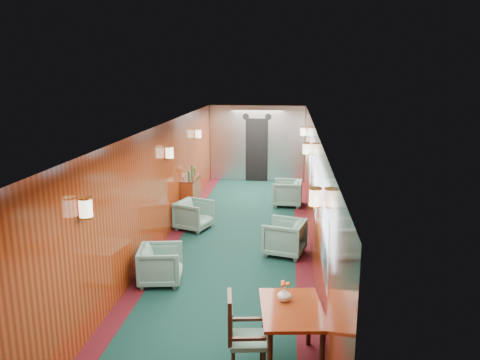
{
  "coord_description": "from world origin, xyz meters",
  "views": [
    {
      "loc": [
        1.06,
        -8.72,
        3.41
      ],
      "look_at": [
        0.0,
        0.97,
        1.15
      ],
      "focal_mm": 35.0,
      "sensor_mm": 36.0,
      "label": 1
    }
  ],
  "objects_px": {
    "credenza": "(191,195)",
    "armchair_left_near": "(161,265)",
    "dining_table": "(292,317)",
    "side_chair": "(240,331)",
    "armchair_left_far": "(194,215)",
    "armchair_right_near": "(284,237)",
    "armchair_right_far": "(287,193)"
  },
  "relations": [
    {
      "from": "armchair_right_near",
      "to": "armchair_left_near",
      "type": "bearing_deg",
      "value": -38.88
    },
    {
      "from": "dining_table",
      "to": "armchair_right_near",
      "type": "xyz_separation_m",
      "value": [
        -0.14,
        3.51,
        -0.3
      ]
    },
    {
      "from": "side_chair",
      "to": "armchair_left_far",
      "type": "height_order",
      "value": "side_chair"
    },
    {
      "from": "armchair_left_near",
      "to": "armchair_right_far",
      "type": "xyz_separation_m",
      "value": [
        2.02,
        4.84,
        0.02
      ]
    },
    {
      "from": "dining_table",
      "to": "credenza",
      "type": "xyz_separation_m",
      "value": [
        -2.46,
        5.95,
        -0.17
      ]
    },
    {
      "from": "armchair_left_near",
      "to": "credenza",
      "type": "bearing_deg",
      "value": -4.09
    },
    {
      "from": "armchair_left_far",
      "to": "armchair_right_near",
      "type": "xyz_separation_m",
      "value": [
        2.01,
        -1.25,
        0.01
      ]
    },
    {
      "from": "credenza",
      "to": "armchair_right_far",
      "type": "height_order",
      "value": "credenza"
    },
    {
      "from": "credenza",
      "to": "armchair_left_near",
      "type": "distance_m",
      "value": 3.94
    },
    {
      "from": "credenza",
      "to": "armchair_left_far",
      "type": "distance_m",
      "value": 1.24
    },
    {
      "from": "credenza",
      "to": "armchair_left_far",
      "type": "xyz_separation_m",
      "value": [
        0.31,
        -1.19,
        -0.14
      ]
    },
    {
      "from": "dining_table",
      "to": "armchair_left_far",
      "type": "distance_m",
      "value": 5.23
    },
    {
      "from": "credenza",
      "to": "armchair_right_far",
      "type": "relative_size",
      "value": 1.59
    },
    {
      "from": "dining_table",
      "to": "armchair_right_near",
      "type": "relative_size",
      "value": 1.47
    },
    {
      "from": "armchair_right_near",
      "to": "armchair_right_far",
      "type": "xyz_separation_m",
      "value": [
        0.02,
        3.36,
        -0.0
      ]
    },
    {
      "from": "dining_table",
      "to": "side_chair",
      "type": "bearing_deg",
      "value": -169.27
    },
    {
      "from": "armchair_left_far",
      "to": "armchair_right_far",
      "type": "distance_m",
      "value": 2.92
    },
    {
      "from": "armchair_left_near",
      "to": "armchair_left_far",
      "type": "height_order",
      "value": "armchair_left_far"
    },
    {
      "from": "side_chair",
      "to": "credenza",
      "type": "relative_size",
      "value": 0.83
    },
    {
      "from": "credenza",
      "to": "armchair_right_near",
      "type": "distance_m",
      "value": 3.37
    },
    {
      "from": "armchair_left_near",
      "to": "side_chair",
      "type": "bearing_deg",
      "value": -153.78
    },
    {
      "from": "dining_table",
      "to": "armchair_right_far",
      "type": "relative_size",
      "value": 1.47
    },
    {
      "from": "credenza",
      "to": "armchair_left_near",
      "type": "height_order",
      "value": "credenza"
    },
    {
      "from": "side_chair",
      "to": "armchair_right_far",
      "type": "xyz_separation_m",
      "value": [
        0.46,
        7.05,
        -0.19
      ]
    },
    {
      "from": "dining_table",
      "to": "armchair_left_near",
      "type": "distance_m",
      "value": 2.96
    },
    {
      "from": "dining_table",
      "to": "side_chair",
      "type": "height_order",
      "value": "side_chair"
    },
    {
      "from": "dining_table",
      "to": "armchair_right_near",
      "type": "height_order",
      "value": "dining_table"
    },
    {
      "from": "dining_table",
      "to": "side_chair",
      "type": "xyz_separation_m",
      "value": [
        -0.58,
        -0.19,
        -0.11
      ]
    },
    {
      "from": "side_chair",
      "to": "armchair_left_far",
      "type": "xyz_separation_m",
      "value": [
        -1.56,
        4.95,
        -0.21
      ]
    },
    {
      "from": "dining_table",
      "to": "armchair_left_near",
      "type": "xyz_separation_m",
      "value": [
        -2.14,
        2.03,
        -0.32
      ]
    },
    {
      "from": "side_chair",
      "to": "armchair_left_far",
      "type": "relative_size",
      "value": 1.38
    },
    {
      "from": "side_chair",
      "to": "armchair_right_near",
      "type": "height_order",
      "value": "side_chair"
    }
  ]
}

